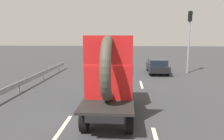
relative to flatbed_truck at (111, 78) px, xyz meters
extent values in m
plane|color=#38383A|center=(-0.35, -0.66, -1.63)|extent=(120.00, 120.00, 0.00)
cylinder|color=black|center=(-0.85, 1.03, -1.19)|extent=(0.28, 0.87, 0.87)
cylinder|color=black|center=(0.85, 1.03, -1.19)|extent=(0.28, 0.87, 0.87)
cylinder|color=black|center=(-0.85, -2.34, -1.19)|extent=(0.28, 0.87, 0.87)
cylinder|color=black|center=(0.85, -2.34, -1.19)|extent=(0.28, 0.87, 0.87)
cube|color=black|center=(0.00, -0.62, -0.76)|extent=(1.30, 5.43, 0.25)
cube|color=navy|center=(0.00, 1.03, 0.04)|extent=(2.00, 2.13, 1.35)
cube|color=black|center=(0.00, 0.98, 0.34)|extent=(2.02, 2.02, 0.44)
cube|color=black|center=(0.00, -1.68, -0.59)|extent=(2.00, 3.30, 0.10)
cube|color=black|center=(0.00, -0.09, 0.01)|extent=(1.80, 0.08, 1.10)
torus|color=#474238|center=(0.00, -1.83, 0.72)|extent=(0.40, 2.51, 2.51)
cube|color=red|center=(0.00, -1.83, 0.72)|extent=(1.90, 0.03, 2.51)
cylinder|color=black|center=(2.80, 12.01, -1.32)|extent=(0.22, 0.63, 0.63)
cylinder|color=black|center=(4.33, 12.01, -1.32)|extent=(0.22, 0.63, 0.63)
cylinder|color=black|center=(2.80, 9.37, -1.32)|extent=(0.22, 0.63, 0.63)
cylinder|color=black|center=(4.33, 9.37, -1.32)|extent=(0.22, 0.63, 0.63)
cube|color=black|center=(3.57, 10.69, -1.05)|extent=(1.77, 4.12, 0.54)
cube|color=black|center=(3.57, 10.59, -0.53)|extent=(1.59, 2.31, 0.49)
cylinder|color=gray|center=(6.43, 10.94, 0.79)|extent=(0.16, 0.16, 4.83)
cube|color=black|center=(6.43, 10.94, 3.65)|extent=(0.30, 0.36, 0.90)
sphere|color=#19D833|center=(6.60, 10.94, 3.93)|extent=(0.20, 0.20, 0.20)
cube|color=gray|center=(-6.06, 4.88, -1.08)|extent=(0.06, 15.81, 0.32)
cylinder|color=slate|center=(-6.06, 2.90, -1.35)|extent=(0.10, 0.10, 0.55)
cylinder|color=slate|center=(-6.06, 6.85, -1.35)|extent=(0.10, 0.10, 0.55)
cylinder|color=slate|center=(-6.06, 10.81, -1.35)|extent=(0.10, 0.10, 0.55)
cube|color=beige|center=(-1.78, -2.25, -1.63)|extent=(0.16, 2.82, 0.01)
cube|color=beige|center=(-1.78, 5.52, -1.63)|extent=(0.16, 2.58, 0.01)
cube|color=beige|center=(1.78, 5.70, -1.63)|extent=(0.16, 2.44, 0.01)
camera|label=1|loc=(0.75, -10.13, 2.01)|focal=35.25mm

